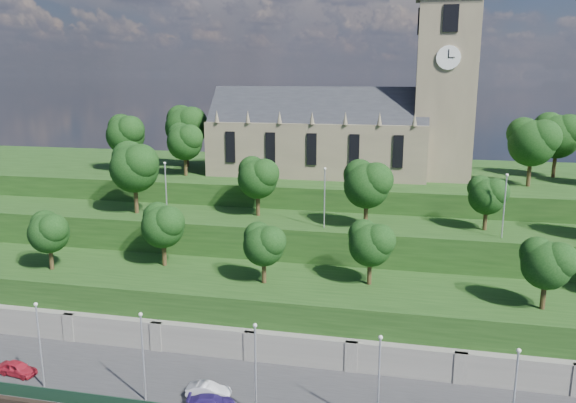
% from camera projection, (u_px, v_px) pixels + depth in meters
% --- Properties ---
extents(retaining_wall, '(160.00, 2.10, 5.00)m').
position_uv_depth(retaining_wall, '(301.00, 357.00, 55.39)').
color(retaining_wall, slate).
rests_on(retaining_wall, ground).
extents(embankment_lower, '(160.00, 12.00, 8.00)m').
position_uv_depth(embankment_lower, '(312.00, 318.00, 60.81)').
color(embankment_lower, '#1A3A13').
rests_on(embankment_lower, ground).
extents(embankment_upper, '(160.00, 10.00, 12.00)m').
position_uv_depth(embankment_upper, '(327.00, 267.00, 70.86)').
color(embankment_upper, '#1A3A13').
rests_on(embankment_upper, ground).
extents(hilltop, '(160.00, 32.00, 15.00)m').
position_uv_depth(hilltop, '(346.00, 216.00, 90.54)').
color(hilltop, '#1A3A13').
rests_on(hilltop, ground).
extents(church, '(38.60, 12.35, 27.60)m').
position_uv_depth(church, '(351.00, 125.00, 83.25)').
color(church, '#6E624D').
rests_on(church, hilltop).
extents(trees_lower, '(67.26, 8.78, 7.39)m').
position_uv_depth(trees_lower, '(330.00, 241.00, 58.66)').
color(trees_lower, '#332613').
rests_on(trees_lower, embankment_lower).
extents(trees_upper, '(63.86, 8.38, 9.38)m').
position_uv_depth(trees_upper, '(333.00, 178.00, 67.21)').
color(trees_upper, '#332613').
rests_on(trees_upper, embankment_upper).
extents(trees_hilltop, '(75.97, 15.81, 10.00)m').
position_uv_depth(trees_hilltop, '(355.00, 134.00, 82.40)').
color(trees_hilltop, '#332613').
rests_on(trees_hilltop, hilltop).
extents(lamp_posts_promenade, '(60.36, 0.36, 8.21)m').
position_uv_depth(lamp_posts_promenade, '(256.00, 363.00, 45.85)').
color(lamp_posts_promenade, '#B2B2B7').
rests_on(lamp_posts_promenade, promenade).
extents(lamp_posts_upper, '(40.36, 0.36, 7.26)m').
position_uv_depth(lamp_posts_upper, '(325.00, 193.00, 65.75)').
color(lamp_posts_upper, '#B2B2B7').
rests_on(lamp_posts_upper, embankment_upper).
extents(car_left, '(3.99, 2.01, 1.30)m').
position_uv_depth(car_left, '(18.00, 368.00, 52.97)').
color(car_left, '#AB1C2D').
rests_on(car_left, promenade).
extents(car_middle, '(3.96, 1.62, 1.28)m').
position_uv_depth(car_middle, '(208.00, 391.00, 49.25)').
color(car_middle, silver).
rests_on(car_middle, promenade).
extents(car_right, '(4.32, 2.47, 1.18)m').
position_uv_depth(car_right, '(211.00, 402.00, 47.59)').
color(car_right, navy).
rests_on(car_right, promenade).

